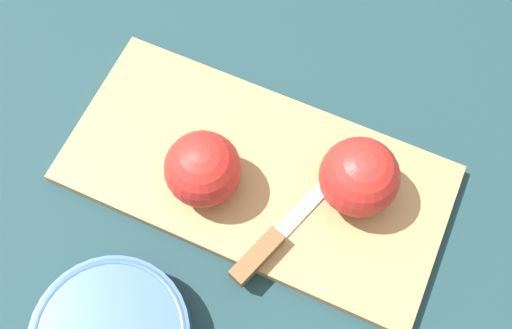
% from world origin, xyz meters
% --- Properties ---
extents(ground_plane, '(4.00, 4.00, 0.00)m').
position_xyz_m(ground_plane, '(0.00, 0.00, 0.00)').
color(ground_plane, '#193338').
extents(cutting_board, '(0.46, 0.27, 0.02)m').
position_xyz_m(cutting_board, '(0.00, 0.00, 0.01)').
color(cutting_board, '#A37A4C').
rests_on(cutting_board, ground_plane).
extents(apple_half_left, '(0.08, 0.08, 0.08)m').
position_xyz_m(apple_half_left, '(-0.05, -0.03, 0.06)').
color(apple_half_left, red).
rests_on(apple_half_left, cutting_board).
extents(apple_half_right, '(0.09, 0.09, 0.09)m').
position_xyz_m(apple_half_right, '(0.11, 0.01, 0.06)').
color(apple_half_right, red).
rests_on(apple_half_right, cutting_board).
extents(knife, '(0.09, 0.15, 0.02)m').
position_xyz_m(knife, '(0.03, -0.09, 0.03)').
color(knife, silver).
rests_on(knife, cutting_board).
extents(apple_slice, '(0.06, 0.06, 0.01)m').
position_xyz_m(apple_slice, '(0.11, 0.04, 0.02)').
color(apple_slice, beige).
rests_on(apple_slice, cutting_board).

